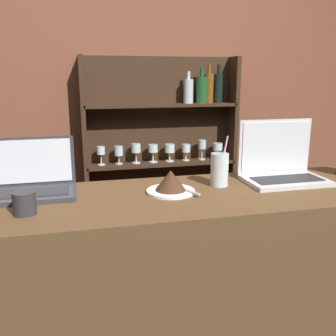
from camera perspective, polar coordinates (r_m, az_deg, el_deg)
The scene contains 8 objects.
bar_counter at distance 1.70m, azimuth 4.61°, elevation -21.56°, with size 1.77×0.53×1.09m.
back_wall at distance 2.75m, azimuth -4.21°, elevation 10.02°, with size 7.00×0.06×2.70m.
back_shelf at distance 2.76m, azimuth -0.79°, elevation 0.41°, with size 1.10×0.18×1.67m.
laptop_near at distance 1.52m, azimuth -20.45°, elevation -2.08°, with size 0.35×0.21×0.21m.
laptop_far at distance 1.68m, azimuth 16.88°, elevation 0.20°, with size 0.34×0.22×0.26m.
cake_plate at distance 1.45m, azimuth 0.41°, elevation -2.29°, with size 0.19×0.19×0.09m.
water_glass at distance 1.54m, azimuth 7.85°, elevation -0.23°, with size 0.07×0.07×0.21m.
coffee_cup at distance 1.31m, azimuth -21.04°, elevation -5.03°, with size 0.07×0.07×0.08m.
Camera 1 is at (-0.45, -1.05, 1.53)m, focal length 40.00 mm.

